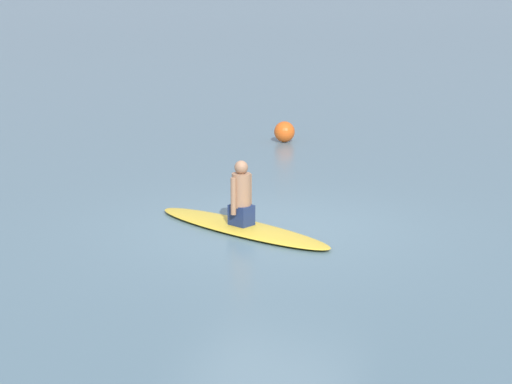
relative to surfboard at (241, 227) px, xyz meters
The scene contains 4 objects.
ground_plane 0.44m from the surfboard, 138.37° to the right, with size 400.00×400.00×0.00m, color slate.
surfboard is the anchor object (origin of this frame).
person_paddler 0.47m from the surfboard, 45.00° to the left, with size 0.37×0.42×0.95m.
buoy_marker 7.16m from the surfboard, 69.28° to the right, with size 0.46×0.46×0.46m, color #E55919.
Camera 1 is at (-5.52, 11.06, 3.54)m, focal length 61.66 mm.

